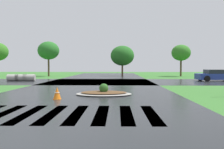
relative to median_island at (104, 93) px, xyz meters
The scene contains 8 objects.
asphalt_roadway 1.20m from the median_island, 159.36° to the left, with size 11.27×80.00×0.01m, color #232628.
asphalt_cross_road 11.82m from the median_island, 95.42° to the left, with size 90.00×10.14×0.01m, color #232628.
crosswalk_stripes 5.84m from the median_island, 101.01° to the right, with size 6.75×3.57×0.01m.
median_island is the anchor object (origin of this frame).
car_silver_hatch 17.90m from the median_island, 47.45° to the left, with size 4.54×2.36×1.30m.
drainage_pipe_stack 15.95m from the median_island, 128.81° to the left, with size 3.10×1.02×0.77m.
traffic_cone 3.07m from the median_island, 139.61° to the right, with size 0.42×0.42×0.65m.
background_treeline 26.07m from the median_island, 86.06° to the left, with size 46.84×6.08×5.71m.
Camera 1 is at (1.91, -4.84, 1.77)m, focal length 38.62 mm.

